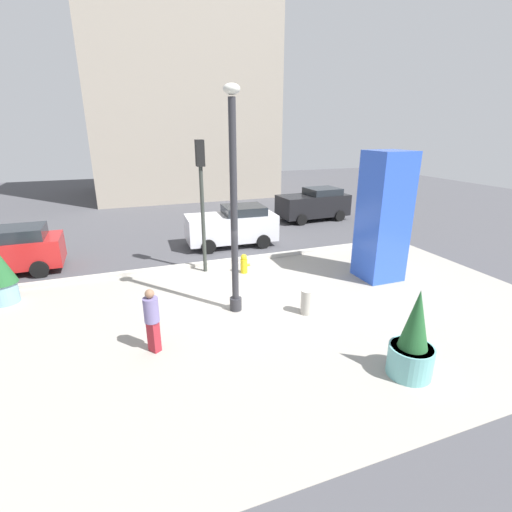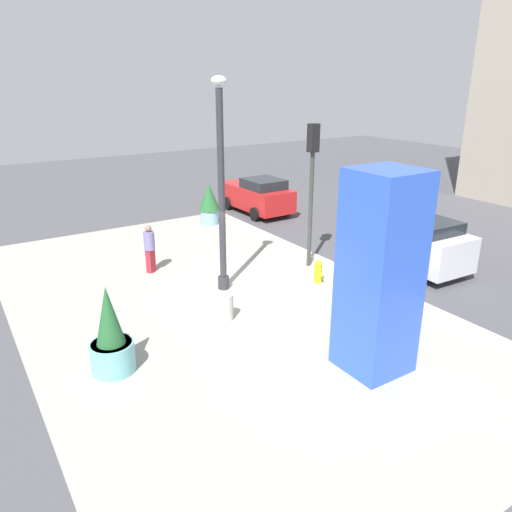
{
  "view_description": "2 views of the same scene",
  "coord_description": "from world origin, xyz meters",
  "px_view_note": "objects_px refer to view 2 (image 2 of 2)",
  "views": [
    {
      "loc": [
        -3.68,
        -10.68,
        5.23
      ],
      "look_at": [
        0.3,
        -0.03,
        1.31
      ],
      "focal_mm": 26.07,
      "sensor_mm": 36.0,
      "label": 1
    },
    {
      "loc": [
        11.74,
        -7.79,
        6.23
      ],
      "look_at": [
        -0.02,
        -0.2,
        1.14
      ],
      "focal_mm": 34.46,
      "sensor_mm": 36.0,
      "label": 2
    }
  ],
  "objects_px": {
    "potted_plant_curbside": "(111,339)",
    "car_passing_lane": "(257,195)",
    "potted_plant_near_left": "(209,203)",
    "fire_hydrant": "(318,272)",
    "concrete_bollard": "(227,307)",
    "traffic_light_far_side": "(312,173)",
    "lamp_post": "(221,192)",
    "car_far_lane": "(412,241)",
    "art_pillar_blue": "(380,274)",
    "pedestrian_by_curb": "(150,247)"
  },
  "relations": [
    {
      "from": "potted_plant_near_left",
      "to": "fire_hydrant",
      "type": "bearing_deg",
      "value": -1.56
    },
    {
      "from": "art_pillar_blue",
      "to": "traffic_light_far_side",
      "type": "relative_size",
      "value": 0.93
    },
    {
      "from": "potted_plant_near_left",
      "to": "car_passing_lane",
      "type": "bearing_deg",
      "value": 99.84
    },
    {
      "from": "art_pillar_blue",
      "to": "potted_plant_near_left",
      "type": "bearing_deg",
      "value": 169.33
    },
    {
      "from": "lamp_post",
      "to": "car_far_lane",
      "type": "relative_size",
      "value": 1.51
    },
    {
      "from": "traffic_light_far_side",
      "to": "potted_plant_near_left",
      "type": "bearing_deg",
      "value": -175.81
    },
    {
      "from": "potted_plant_curbside",
      "to": "car_far_lane",
      "type": "relative_size",
      "value": 0.49
    },
    {
      "from": "potted_plant_curbside",
      "to": "fire_hydrant",
      "type": "distance_m",
      "value": 7.3
    },
    {
      "from": "fire_hydrant",
      "to": "lamp_post",
      "type": "bearing_deg",
      "value": -113.44
    },
    {
      "from": "car_passing_lane",
      "to": "concrete_bollard",
      "type": "bearing_deg",
      "value": -37.18
    },
    {
      "from": "traffic_light_far_side",
      "to": "car_far_lane",
      "type": "bearing_deg",
      "value": 55.34
    },
    {
      "from": "traffic_light_far_side",
      "to": "potted_plant_curbside",
      "type": "bearing_deg",
      "value": -70.3
    },
    {
      "from": "art_pillar_blue",
      "to": "potted_plant_near_left",
      "type": "height_order",
      "value": "art_pillar_blue"
    },
    {
      "from": "potted_plant_near_left",
      "to": "fire_hydrant",
      "type": "height_order",
      "value": "potted_plant_near_left"
    },
    {
      "from": "art_pillar_blue",
      "to": "car_far_lane",
      "type": "bearing_deg",
      "value": 123.74
    },
    {
      "from": "concrete_bollard",
      "to": "car_far_lane",
      "type": "height_order",
      "value": "car_far_lane"
    },
    {
      "from": "lamp_post",
      "to": "car_passing_lane",
      "type": "distance_m",
      "value": 9.54
    },
    {
      "from": "car_far_lane",
      "to": "car_passing_lane",
      "type": "relative_size",
      "value": 1.03
    },
    {
      "from": "potted_plant_near_left",
      "to": "pedestrian_by_curb",
      "type": "relative_size",
      "value": 1.12
    },
    {
      "from": "potted_plant_near_left",
      "to": "pedestrian_by_curb",
      "type": "distance_m",
      "value": 6.04
    },
    {
      "from": "potted_plant_curbside",
      "to": "traffic_light_far_side",
      "type": "height_order",
      "value": "traffic_light_far_side"
    },
    {
      "from": "potted_plant_curbside",
      "to": "car_passing_lane",
      "type": "relative_size",
      "value": 0.51
    },
    {
      "from": "potted_plant_near_left",
      "to": "car_passing_lane",
      "type": "xyz_separation_m",
      "value": [
        -0.5,
        2.89,
        -0.11
      ]
    },
    {
      "from": "traffic_light_far_side",
      "to": "car_passing_lane",
      "type": "relative_size",
      "value": 1.19
    },
    {
      "from": "pedestrian_by_curb",
      "to": "fire_hydrant",
      "type": "bearing_deg",
      "value": 48.2
    },
    {
      "from": "fire_hydrant",
      "to": "potted_plant_near_left",
      "type": "bearing_deg",
      "value": 178.44
    },
    {
      "from": "potted_plant_near_left",
      "to": "car_passing_lane",
      "type": "relative_size",
      "value": 0.46
    },
    {
      "from": "potted_plant_curbside",
      "to": "pedestrian_by_curb",
      "type": "xyz_separation_m",
      "value": [
        -5.22,
        2.94,
        0.11
      ]
    },
    {
      "from": "potted_plant_near_left",
      "to": "fire_hydrant",
      "type": "xyz_separation_m",
      "value": [
        7.87,
        -0.21,
        -0.61
      ]
    },
    {
      "from": "concrete_bollard",
      "to": "car_passing_lane",
      "type": "bearing_deg",
      "value": 142.82
    },
    {
      "from": "car_far_lane",
      "to": "art_pillar_blue",
      "type": "bearing_deg",
      "value": -56.26
    },
    {
      "from": "traffic_light_far_side",
      "to": "lamp_post",
      "type": "bearing_deg",
      "value": -87.92
    },
    {
      "from": "car_passing_lane",
      "to": "traffic_light_far_side",
      "type": "bearing_deg",
      "value": -18.95
    },
    {
      "from": "potted_plant_curbside",
      "to": "car_far_lane",
      "type": "height_order",
      "value": "potted_plant_curbside"
    },
    {
      "from": "car_far_lane",
      "to": "pedestrian_by_curb",
      "type": "bearing_deg",
      "value": -119.55
    },
    {
      "from": "concrete_bollard",
      "to": "car_passing_lane",
      "type": "height_order",
      "value": "car_passing_lane"
    },
    {
      "from": "car_passing_lane",
      "to": "pedestrian_by_curb",
      "type": "height_order",
      "value": "car_passing_lane"
    },
    {
      "from": "potted_plant_near_left",
      "to": "pedestrian_by_curb",
      "type": "xyz_separation_m",
      "value": [
        4.12,
        -4.41,
        -0.06
      ]
    },
    {
      "from": "art_pillar_blue",
      "to": "car_passing_lane",
      "type": "xyz_separation_m",
      "value": [
        -12.85,
        5.22,
        -1.39
      ]
    },
    {
      "from": "car_far_lane",
      "to": "pedestrian_by_curb",
      "type": "height_order",
      "value": "car_far_lane"
    },
    {
      "from": "car_passing_lane",
      "to": "art_pillar_blue",
      "type": "bearing_deg",
      "value": -22.11
    },
    {
      "from": "potted_plant_curbside",
      "to": "car_far_lane",
      "type": "xyz_separation_m",
      "value": [
        -0.8,
        10.73,
        0.12
      ]
    },
    {
      "from": "fire_hydrant",
      "to": "concrete_bollard",
      "type": "bearing_deg",
      "value": -79.71
    },
    {
      "from": "potted_plant_curbside",
      "to": "car_passing_lane",
      "type": "height_order",
      "value": "potted_plant_curbside"
    },
    {
      "from": "concrete_bollard",
      "to": "car_passing_lane",
      "type": "xyz_separation_m",
      "value": [
        -9.06,
        6.87,
        0.5
      ]
    },
    {
      "from": "lamp_post",
      "to": "potted_plant_near_left",
      "type": "height_order",
      "value": "lamp_post"
    },
    {
      "from": "fire_hydrant",
      "to": "car_far_lane",
      "type": "distance_m",
      "value": 3.7
    },
    {
      "from": "art_pillar_blue",
      "to": "car_passing_lane",
      "type": "height_order",
      "value": "art_pillar_blue"
    },
    {
      "from": "potted_plant_near_left",
      "to": "car_far_lane",
      "type": "distance_m",
      "value": 9.18
    },
    {
      "from": "fire_hydrant",
      "to": "pedestrian_by_curb",
      "type": "bearing_deg",
      "value": -131.8
    }
  ]
}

